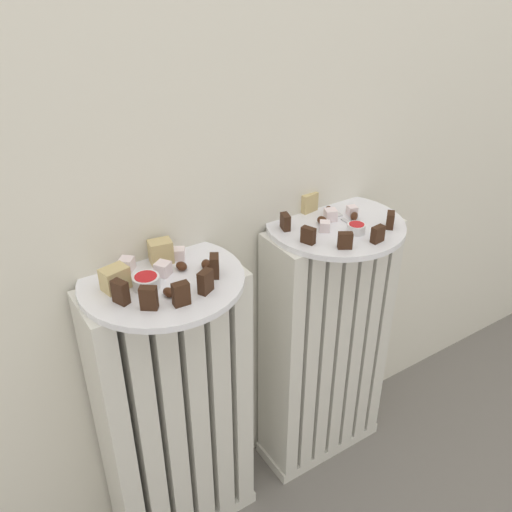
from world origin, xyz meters
The scene contains 33 objects.
radiator_left centered at (-0.20, 0.28, 0.32)m, with size 0.32×0.13×0.66m.
radiator_right centered at (0.20, 0.28, 0.32)m, with size 0.32×0.13×0.66m.
plate_left centered at (-0.20, 0.28, 0.66)m, with size 0.30×0.30×0.01m, color white.
plate_right centered at (0.20, 0.28, 0.66)m, with size 0.30×0.30×0.01m, color white.
dark_cake_slice_left_0 centered at (-0.29, 0.24, 0.69)m, with size 0.03×0.02×0.04m, color #382114.
dark_cake_slice_left_1 centered at (-0.26, 0.20, 0.69)m, with size 0.03×0.02×0.04m, color #382114.
dark_cake_slice_left_2 centered at (-0.21, 0.19, 0.69)m, with size 0.03×0.02×0.04m, color #382114.
dark_cake_slice_left_3 centered at (-0.16, 0.20, 0.69)m, with size 0.03×0.02×0.04m, color #382114.
dark_cake_slice_left_4 centered at (-0.12, 0.23, 0.69)m, with size 0.03×0.02×0.04m, color #382114.
marble_cake_slice_left_0 centered at (-0.18, 0.33, 0.69)m, with size 0.04×0.03×0.04m, color tan.
marble_cake_slice_left_1 centered at (-0.28, 0.29, 0.69)m, with size 0.04×0.03×0.04m, color tan.
turkish_delight_left_0 centered at (-0.24, 0.34, 0.68)m, with size 0.02×0.02×0.02m, color white.
turkish_delight_left_1 centered at (-0.14, 0.32, 0.68)m, with size 0.02×0.02×0.02m, color white.
turkish_delight_left_2 centered at (-0.19, 0.29, 0.68)m, with size 0.02×0.02×0.02m, color white.
medjool_date_left_0 centered at (-0.16, 0.28, 0.68)m, with size 0.02×0.02×0.01m, color #3D1E0F.
medjool_date_left_1 centered at (-0.12, 0.26, 0.68)m, with size 0.03×0.02×0.02m, color #3D1E0F.
medjool_date_left_2 centered at (-0.21, 0.22, 0.68)m, with size 0.02×0.02×0.02m, color #3D1E0F.
jam_bowl_left centered at (-0.23, 0.26, 0.68)m, with size 0.05×0.05×0.02m.
dark_cake_slice_right_0 centered at (0.09, 0.31, 0.69)m, with size 0.03×0.01×0.03m, color #382114.
dark_cake_slice_right_1 centered at (0.10, 0.24, 0.69)m, with size 0.03×0.01×0.03m, color #382114.
dark_cake_slice_right_2 centered at (0.14, 0.18, 0.69)m, with size 0.03×0.01×0.03m, color #382114.
dark_cake_slice_right_3 centered at (0.21, 0.17, 0.69)m, with size 0.03×0.01×0.03m, color #382114.
dark_cake_slice_right_4 centered at (0.28, 0.20, 0.69)m, with size 0.03×0.01×0.03m, color #382114.
marble_cake_slice_right_0 centered at (0.18, 0.36, 0.69)m, with size 0.04×0.03×0.04m, color tan.
turkish_delight_right_0 centered at (0.25, 0.29, 0.68)m, with size 0.02×0.02×0.02m, color white.
turkish_delight_right_1 centered at (0.16, 0.26, 0.68)m, with size 0.02×0.02×0.02m, color white.
turkish_delight_right_2 centered at (0.20, 0.29, 0.68)m, with size 0.02×0.02×0.02m, color white.
medjool_date_right_0 centered at (0.17, 0.29, 0.68)m, with size 0.02×0.02×0.02m, color #3D1E0F.
medjool_date_right_1 centered at (0.21, 0.32, 0.68)m, with size 0.02×0.01×0.02m, color #3D1E0F.
medjool_date_right_2 centered at (0.24, 0.27, 0.68)m, with size 0.03×0.02×0.02m, color #3D1E0F.
medjool_date_right_3 centered at (0.12, 0.26, 0.68)m, with size 0.03×0.01×0.01m, color #3D1E0F.
jam_bowl_right centered at (0.20, 0.22, 0.68)m, with size 0.04×0.04×0.02m.
fork centered at (0.22, 0.28, 0.67)m, with size 0.02×0.09×0.00m.
Camera 1 is at (-0.50, -0.50, 1.19)m, focal length 38.54 mm.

